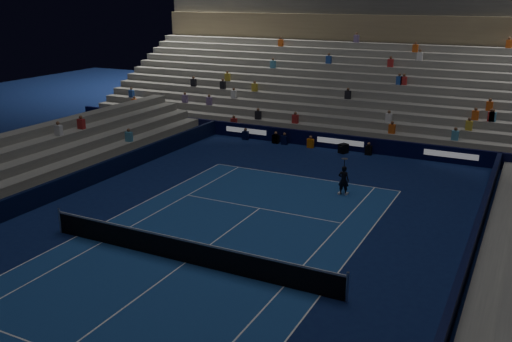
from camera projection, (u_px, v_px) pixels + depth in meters
The scene contains 9 objects.
ground at pixel (186, 263), 21.51m from camera, with size 90.00×90.00×0.00m, color #0B1745.
court_surface at pixel (186, 263), 21.51m from camera, with size 10.97×23.77×0.01m, color navy.
sponsor_barrier_far at pixel (341, 142), 37.13m from camera, with size 44.00×0.25×1.00m, color black.
sponsor_barrier_east at pixel (451, 313), 17.21m from camera, with size 0.25×37.00×1.00m, color black.
sponsor_barrier_west at pixel (6, 209), 25.52m from camera, with size 0.25×37.00×1.00m, color black.
grandstand_main at pixel (381, 80), 44.28m from camera, with size 44.00×15.20×11.20m.
tennis_net at pixel (185, 251), 21.36m from camera, with size 12.90×0.10×1.10m.
tennis_player at pixel (344, 180), 28.64m from camera, with size 0.56×0.37×1.53m, color black.
broadcast_camera at pixel (343, 148), 36.32m from camera, with size 0.65×0.99×0.61m.
Camera 1 is at (11.15, -16.19, 9.80)m, focal length 39.46 mm.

